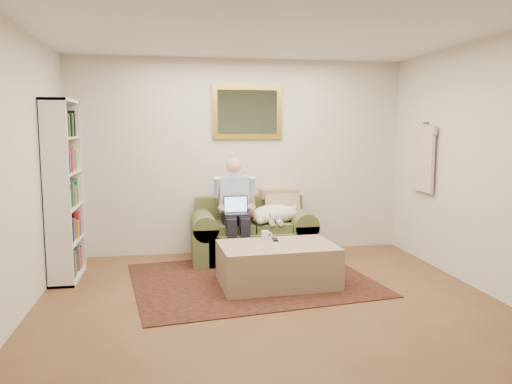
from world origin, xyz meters
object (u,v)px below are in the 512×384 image
object	(u,v)px
laptop	(236,209)
bookshelf	(64,190)
seated_man	(236,211)
sleeping_dog	(275,214)
ottoman	(277,265)
sofa	(252,238)
coffee_mug	(265,235)

from	to	relation	value
laptop	bookshelf	size ratio (longest dim) A/B	0.15
seated_man	sleeping_dog	size ratio (longest dim) A/B	2.04
ottoman	laptop	bearing A→B (deg)	109.39
sleeping_dog	bookshelf	distance (m)	2.55
ottoman	bookshelf	bearing A→B (deg)	164.03
sleeping_dog	ottoman	bearing A→B (deg)	-100.37
sleeping_dog	bookshelf	size ratio (longest dim) A/B	0.32
sofa	bookshelf	xyz separation A→B (m)	(-2.20, -0.47, 0.73)
sleeping_dog	coffee_mug	world-z (taller)	sleeping_dog
coffee_mug	bookshelf	size ratio (longest dim) A/B	0.05
seated_man	laptop	xyz separation A→B (m)	(-0.00, -0.06, 0.03)
sofa	sleeping_dog	size ratio (longest dim) A/B	2.43
coffee_mug	bookshelf	world-z (taller)	bookshelf
sleeping_dog	sofa	bearing A→B (deg)	164.26
laptop	sleeping_dog	world-z (taller)	laptop
laptop	bookshelf	world-z (taller)	bookshelf
sofa	sleeping_dog	xyz separation A→B (m)	(0.28, -0.08, 0.33)
sofa	ottoman	xyz separation A→B (m)	(0.09, -1.13, -0.05)
ottoman	coffee_mug	size ratio (longest dim) A/B	12.30
sofa	coffee_mug	bearing A→B (deg)	-89.90
coffee_mug	laptop	bearing A→B (deg)	109.47
laptop	ottoman	xyz separation A→B (m)	(0.32, -0.92, -0.47)
sofa	seated_man	world-z (taller)	seated_man
sleeping_dog	laptop	bearing A→B (deg)	-166.36
sofa	sleeping_dog	bearing A→B (deg)	-15.74
seated_man	sleeping_dog	xyz separation A→B (m)	(0.52, 0.06, -0.06)
laptop	sleeping_dog	size ratio (longest dim) A/B	0.47
ottoman	bookshelf	size ratio (longest dim) A/B	0.61
ottoman	coffee_mug	world-z (taller)	coffee_mug
seated_man	ottoman	world-z (taller)	seated_man
seated_man	laptop	world-z (taller)	seated_man
sleeping_dog	coffee_mug	xyz separation A→B (m)	(-0.28, -0.79, -0.10)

